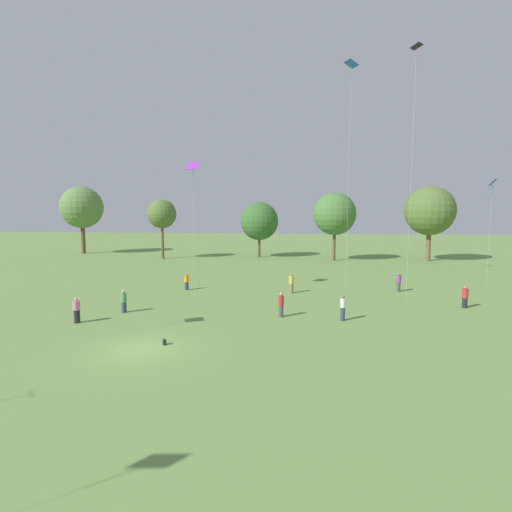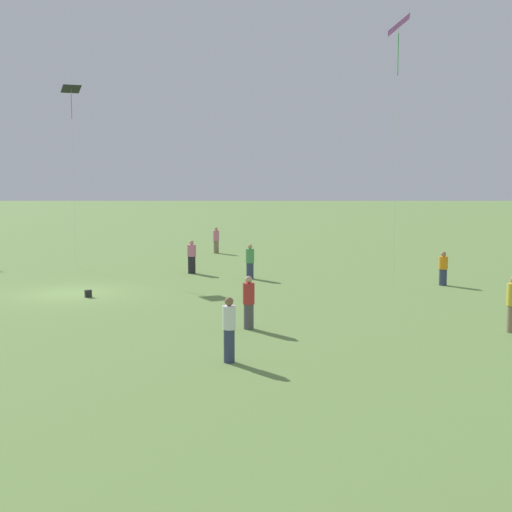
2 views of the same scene
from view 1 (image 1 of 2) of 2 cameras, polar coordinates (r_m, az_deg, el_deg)
The scene contains 19 objects.
ground_plane at distance 23.44m, azimuth -16.08°, elevation -12.73°, with size 240.00×240.00×0.00m, color #6B8E47.
tree_0 at distance 79.07m, azimuth -23.64°, elevation 6.37°, with size 7.51×7.51×12.15m.
tree_1 at distance 66.18m, azimuth -13.30°, elevation 5.84°, with size 4.64×4.64×9.57m.
tree_2 at distance 66.83m, azimuth 0.47°, elevation 5.00°, with size 6.34×6.34×9.20m.
tree_3 at distance 63.10m, azimuth 11.19°, elevation 5.92°, with size 6.58×6.58×10.56m.
tree_4 at distance 67.13m, azimuth 23.59°, elevation 5.93°, with size 7.54×7.54×11.51m.
person_1 at distance 28.65m, azimuth 12.29°, elevation -7.23°, with size 0.50×0.50×1.82m.
person_2 at distance 37.46m, azimuth 5.08°, elevation -3.91°, with size 0.57×0.57×1.86m.
person_4 at distance 35.68m, azimuth 27.70°, elevation -5.22°, with size 0.62×0.62×1.77m.
person_5 at distance 30.06m, azimuth -24.24°, elevation -7.12°, with size 0.61×0.61×1.76m.
person_6 at distance 39.43m, azimuth -9.89°, elevation -3.67°, with size 0.60×0.60×1.59m.
person_7 at distance 29.01m, azimuth 3.60°, elevation -6.96°, with size 0.47×0.47×1.79m.
person_8 at distance 31.82m, azimuth -18.36°, elevation -6.16°, with size 0.60×0.60×1.73m.
person_9 at distance 40.39m, azimuth 19.70°, elevation -3.56°, with size 0.62×0.62×1.80m.
kite_1 at distance 47.19m, azimuth 30.71°, elevation 8.53°, with size 1.03×1.11×10.85m.
kite_2 at distance 36.07m, azimuth -9.00°, elevation 12.09°, with size 1.30×1.10×11.95m.
kite_7 at distance 37.32m, azimuth 21.85°, elevation 23.72°, with size 1.10×1.10×20.74m.
kite_8 at distance 43.03m, azimuth 13.42°, elevation 23.88°, with size 1.45×1.48×21.92m.
picnic_bag_0 at distance 23.86m, azimuth -12.94°, elevation -11.90°, with size 0.29×0.32×0.31m.
Camera 1 is at (8.73, -20.41, 7.55)m, focal length 28.00 mm.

